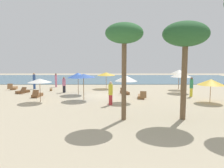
{
  "coord_description": "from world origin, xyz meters",
  "views": [
    {
      "loc": [
        1.91,
        -22.37,
        3.83
      ],
      "look_at": [
        1.87,
        0.5,
        1.1
      ],
      "focal_mm": 36.69,
      "sensor_mm": 36.0,
      "label": 1
    }
  ],
  "objects_px": {
    "umbrella_5": "(40,81)",
    "lounger_1": "(14,88)",
    "lounger_5": "(142,96)",
    "person_2": "(56,80)",
    "umbrella_4": "(84,76)",
    "person_1": "(35,81)",
    "palm_1": "(125,36)",
    "umbrella_7": "(78,75)",
    "lounger_2": "(23,91)",
    "lounger_4": "(38,95)",
    "umbrella_3": "(182,75)",
    "person_0": "(64,85)",
    "umbrella_6": "(211,82)",
    "umbrella_0": "(180,71)",
    "lounger_0": "(125,92)",
    "person_3": "(111,93)",
    "palm_0": "(186,36)",
    "person_4": "(192,87)",
    "dog": "(51,89)",
    "umbrella_2": "(126,78)",
    "umbrella_1": "(107,74)"
  },
  "relations": [
    {
      "from": "lounger_5",
      "to": "dog",
      "type": "relative_size",
      "value": 2.59
    },
    {
      "from": "umbrella_7",
      "to": "person_0",
      "type": "distance_m",
      "value": 2.43
    },
    {
      "from": "umbrella_1",
      "to": "lounger_5",
      "type": "bearing_deg",
      "value": -62.22
    },
    {
      "from": "umbrella_3",
      "to": "person_4",
      "type": "relative_size",
      "value": 1.17
    },
    {
      "from": "umbrella_2",
      "to": "person_4",
      "type": "xyz_separation_m",
      "value": [
        6.46,
        2.56,
        -1.04
      ]
    },
    {
      "from": "palm_1",
      "to": "umbrella_7",
      "type": "bearing_deg",
      "value": 113.9
    },
    {
      "from": "umbrella_6",
      "to": "person_0",
      "type": "height_order",
      "value": "umbrella_6"
    },
    {
      "from": "umbrella_5",
      "to": "lounger_1",
      "type": "height_order",
      "value": "umbrella_5"
    },
    {
      "from": "umbrella_1",
      "to": "person_3",
      "type": "xyz_separation_m",
      "value": [
        0.59,
        -9.58,
        -0.81
      ]
    },
    {
      "from": "umbrella_1",
      "to": "umbrella_2",
      "type": "height_order",
      "value": "umbrella_2"
    },
    {
      "from": "person_3",
      "to": "palm_1",
      "type": "distance_m",
      "value": 5.96
    },
    {
      "from": "lounger_1",
      "to": "dog",
      "type": "distance_m",
      "value": 4.87
    },
    {
      "from": "umbrella_4",
      "to": "person_1",
      "type": "relative_size",
      "value": 1.19
    },
    {
      "from": "person_2",
      "to": "umbrella_0",
      "type": "bearing_deg",
      "value": -7.57
    },
    {
      "from": "umbrella_4",
      "to": "umbrella_5",
      "type": "relative_size",
      "value": 1.16
    },
    {
      "from": "umbrella_1",
      "to": "person_0",
      "type": "xyz_separation_m",
      "value": [
        -4.45,
        -3.16,
        -0.93
      ]
    },
    {
      "from": "person_2",
      "to": "person_4",
      "type": "xyz_separation_m",
      "value": [
        14.76,
        -7.02,
        0.07
      ]
    },
    {
      "from": "person_1",
      "to": "person_3",
      "type": "relative_size",
      "value": 1.03
    },
    {
      "from": "lounger_2",
      "to": "lounger_4",
      "type": "height_order",
      "value": "lounger_4"
    },
    {
      "from": "lounger_0",
      "to": "person_1",
      "type": "xyz_separation_m",
      "value": [
        -10.58,
        3.7,
        0.83
      ]
    },
    {
      "from": "person_1",
      "to": "dog",
      "type": "relative_size",
      "value": 2.93
    },
    {
      "from": "lounger_4",
      "to": "person_4",
      "type": "bearing_deg",
      "value": 0.39
    },
    {
      "from": "person_3",
      "to": "umbrella_2",
      "type": "bearing_deg",
      "value": 45.49
    },
    {
      "from": "lounger_0",
      "to": "dog",
      "type": "height_order",
      "value": "lounger_0"
    },
    {
      "from": "umbrella_1",
      "to": "person_0",
      "type": "height_order",
      "value": "umbrella_1"
    },
    {
      "from": "palm_0",
      "to": "umbrella_4",
      "type": "bearing_deg",
      "value": 136.67
    },
    {
      "from": "umbrella_7",
      "to": "person_0",
      "type": "xyz_separation_m",
      "value": [
        -1.72,
        1.3,
        -1.13
      ]
    },
    {
      "from": "umbrella_0",
      "to": "lounger_0",
      "type": "height_order",
      "value": "umbrella_0"
    },
    {
      "from": "person_3",
      "to": "umbrella_6",
      "type": "bearing_deg",
      "value": 7.35
    },
    {
      "from": "person_2",
      "to": "dog",
      "type": "height_order",
      "value": "person_2"
    },
    {
      "from": "umbrella_6",
      "to": "dog",
      "type": "height_order",
      "value": "umbrella_6"
    },
    {
      "from": "umbrella_4",
      "to": "umbrella_6",
      "type": "bearing_deg",
      "value": -6.63
    },
    {
      "from": "lounger_2",
      "to": "person_0",
      "type": "relative_size",
      "value": 1.05
    },
    {
      "from": "umbrella_4",
      "to": "umbrella_6",
      "type": "xyz_separation_m",
      "value": [
        10.83,
        -1.26,
        -0.44
      ]
    },
    {
      "from": "lounger_5",
      "to": "person_2",
      "type": "relative_size",
      "value": 0.98
    },
    {
      "from": "umbrella_7",
      "to": "palm_1",
      "type": "xyz_separation_m",
      "value": [
        4.16,
        -9.39,
        3.07
      ]
    },
    {
      "from": "lounger_4",
      "to": "person_0",
      "type": "height_order",
      "value": "person_0"
    },
    {
      "from": "lounger_0",
      "to": "lounger_4",
      "type": "relative_size",
      "value": 1.03
    },
    {
      "from": "lounger_0",
      "to": "palm_1",
      "type": "distance_m",
      "value": 10.85
    },
    {
      "from": "umbrella_6",
      "to": "palm_1",
      "type": "height_order",
      "value": "palm_1"
    },
    {
      "from": "person_3",
      "to": "person_4",
      "type": "xyz_separation_m",
      "value": [
        7.76,
        3.88,
        0.01
      ]
    },
    {
      "from": "person_1",
      "to": "palm_1",
      "type": "distance_m",
      "value": 17.18
    },
    {
      "from": "lounger_4",
      "to": "person_3",
      "type": "relative_size",
      "value": 0.89
    },
    {
      "from": "umbrella_3",
      "to": "person_0",
      "type": "relative_size",
      "value": 1.31
    },
    {
      "from": "umbrella_6",
      "to": "palm_0",
      "type": "distance_m",
      "value": 7.36
    },
    {
      "from": "lounger_5",
      "to": "umbrella_7",
      "type": "bearing_deg",
      "value": 161.4
    },
    {
      "from": "umbrella_3",
      "to": "palm_0",
      "type": "distance_m",
      "value": 11.42
    },
    {
      "from": "lounger_0",
      "to": "lounger_4",
      "type": "height_order",
      "value": "lounger_4"
    },
    {
      "from": "lounger_4",
      "to": "palm_0",
      "type": "height_order",
      "value": "palm_0"
    },
    {
      "from": "person_2",
      "to": "lounger_0",
      "type": "bearing_deg",
      "value": -33.06
    }
  ]
}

